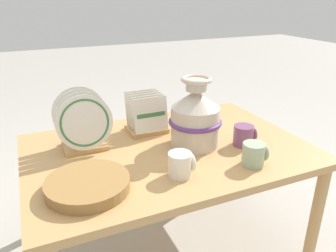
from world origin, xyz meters
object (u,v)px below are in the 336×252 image
dish_rack_round_plates (83,125)px  mug_plum_glaze (244,135)px  dish_rack_square_plates (146,118)px  wicker_charger_stack (88,185)px  ceramic_vase (195,117)px  mug_sage_glaze (254,154)px  mug_cream_glaze (181,164)px

dish_rack_round_plates → mug_plum_glaze: dish_rack_round_plates is taller
dish_rack_square_plates → wicker_charger_stack: 0.59m
ceramic_vase → mug_sage_glaze: (0.14, -0.28, -0.09)m
mug_cream_glaze → wicker_charger_stack: bearing=172.9°
mug_sage_glaze → mug_plum_glaze: bearing=66.4°
dish_rack_square_plates → mug_plum_glaze: (0.37, -0.35, -0.02)m
mug_plum_glaze → dish_rack_square_plates: bearing=136.4°
wicker_charger_stack → mug_cream_glaze: 0.37m
dish_rack_round_plates → mug_cream_glaze: (0.31, -0.40, -0.07)m
ceramic_vase → mug_cream_glaze: ceramic_vase is taller
dish_rack_round_plates → mug_sage_glaze: bearing=-35.7°
dish_rack_square_plates → mug_sage_glaze: dish_rack_square_plates is taller
ceramic_vase → wicker_charger_stack: (-0.55, -0.18, -0.12)m
ceramic_vase → wicker_charger_stack: bearing=-161.4°
wicker_charger_stack → mug_plum_glaze: bearing=6.4°
dish_rack_round_plates → dish_rack_square_plates: size_ratio=1.36×
dish_rack_round_plates → dish_rack_square_plates: dish_rack_round_plates is taller
mug_cream_glaze → mug_sage_glaze: same height
wicker_charger_stack → mug_cream_glaze: (0.36, -0.05, 0.03)m
mug_plum_glaze → mug_sage_glaze: bearing=-113.6°
dish_rack_square_plates → ceramic_vase: bearing=-58.6°
wicker_charger_stack → dish_rack_round_plates: bearing=80.8°
dish_rack_square_plates → mug_cream_glaze: 0.48m
dish_rack_square_plates → mug_sage_glaze: size_ratio=1.95×
mug_cream_glaze → dish_rack_square_plates: bearing=86.2°
dish_rack_round_plates → mug_cream_glaze: size_ratio=2.65×
ceramic_vase → dish_rack_round_plates: (-0.49, 0.17, -0.03)m
dish_rack_square_plates → mug_plum_glaze: dish_rack_square_plates is taller
mug_plum_glaze → dish_rack_round_plates: bearing=158.8°
ceramic_vase → dish_rack_square_plates: 0.30m
mug_cream_glaze → dish_rack_round_plates: bearing=127.1°
dish_rack_round_plates → dish_rack_square_plates: 0.35m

